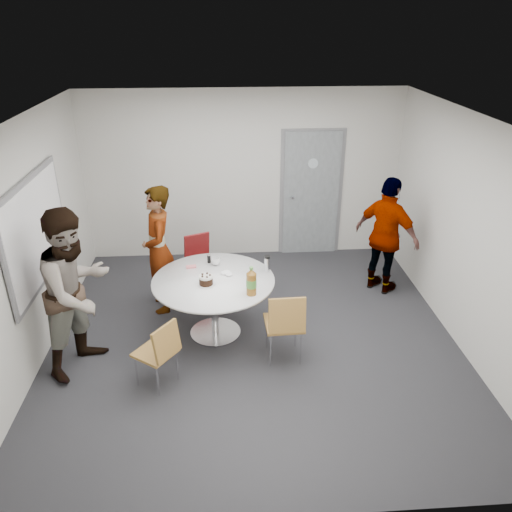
{
  "coord_description": "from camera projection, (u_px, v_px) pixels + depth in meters",
  "views": [
    {
      "loc": [
        -0.33,
        -5.18,
        3.68
      ],
      "look_at": [
        0.05,
        0.25,
        1.03
      ],
      "focal_mm": 35.0,
      "sensor_mm": 36.0,
      "label": 1
    }
  ],
  "objects": [
    {
      "name": "floor",
      "position": [
        254.0,
        338.0,
        6.28
      ],
      "size": [
        5.0,
        5.0,
        0.0
      ],
      "primitive_type": "plane",
      "color": "#232427",
      "rests_on": "ground"
    },
    {
      "name": "ceiling",
      "position": [
        253.0,
        120.0,
        5.09
      ],
      "size": [
        5.0,
        5.0,
        0.0
      ],
      "primitive_type": "plane",
      "rotation": [
        3.14,
        0.0,
        0.0
      ],
      "color": "silver",
      "rests_on": "wall_back"
    },
    {
      "name": "wall_back",
      "position": [
        243.0,
        176.0,
        7.93
      ],
      "size": [
        5.0,
        0.0,
        5.0
      ],
      "primitive_type": "plane",
      "rotation": [
        1.57,
        0.0,
        0.0
      ],
      "color": "beige",
      "rests_on": "floor"
    },
    {
      "name": "wall_left",
      "position": [
        29.0,
        247.0,
        5.53
      ],
      "size": [
        0.0,
        5.0,
        5.0
      ],
      "primitive_type": "plane",
      "rotation": [
        1.57,
        0.0,
        1.57
      ],
      "color": "beige",
      "rests_on": "floor"
    },
    {
      "name": "wall_right",
      "position": [
        466.0,
        234.0,
        5.84
      ],
      "size": [
        0.0,
        5.0,
        5.0
      ],
      "primitive_type": "plane",
      "rotation": [
        1.57,
        0.0,
        -1.57
      ],
      "color": "beige",
      "rests_on": "floor"
    },
    {
      "name": "wall_front",
      "position": [
        277.0,
        388.0,
        3.44
      ],
      "size": [
        5.0,
        0.0,
        5.0
      ],
      "primitive_type": "plane",
      "rotation": [
        -1.57,
        0.0,
        0.0
      ],
      "color": "beige",
      "rests_on": "floor"
    },
    {
      "name": "door",
      "position": [
        311.0,
        194.0,
        8.12
      ],
      "size": [
        1.02,
        0.17,
        2.12
      ],
      "color": "slate",
      "rests_on": "wall_back"
    },
    {
      "name": "whiteboard",
      "position": [
        37.0,
        231.0,
        5.67
      ],
      "size": [
        0.04,
        1.9,
        1.25
      ],
      "color": "slate",
      "rests_on": "wall_left"
    },
    {
      "name": "table",
      "position": [
        216.0,
        287.0,
        6.07
      ],
      "size": [
        1.49,
        1.49,
        1.13
      ],
      "color": "white",
      "rests_on": "floor"
    },
    {
      "name": "chair_near_left",
      "position": [
        160.0,
        349.0,
        5.27
      ],
      "size": [
        0.55,
        0.55,
        0.8
      ],
      "rotation": [
        0.0,
        0.0,
        0.94
      ],
      "color": "olive",
      "rests_on": "floor"
    },
    {
      "name": "chair_near_right",
      "position": [
        285.0,
        321.0,
        5.63
      ],
      "size": [
        0.45,
        0.48,
        0.91
      ],
      "rotation": [
        0.0,
        0.0,
        0.04
      ],
      "color": "olive",
      "rests_on": "floor"
    },
    {
      "name": "chair_far",
      "position": [
        200.0,
        257.0,
        7.21
      ],
      "size": [
        0.53,
        0.55,
        0.83
      ],
      "rotation": [
        0.0,
        0.0,
        3.54
      ],
      "color": "maroon",
      "rests_on": "floor"
    },
    {
      "name": "person_main",
      "position": [
        159.0,
        250.0,
        6.57
      ],
      "size": [
        0.53,
        0.7,
        1.74
      ],
      "primitive_type": "imported",
      "rotation": [
        0.0,
        0.0,
        -1.38
      ],
      "color": "#A5C6EA",
      "rests_on": "floor"
    },
    {
      "name": "person_left",
      "position": [
        77.0,
        291.0,
        5.42
      ],
      "size": [
        1.1,
        1.17,
        1.92
      ],
      "primitive_type": "imported",
      "rotation": [
        0.0,
        0.0,
        1.04
      ],
      "color": "white",
      "rests_on": "floor"
    },
    {
      "name": "person_right",
      "position": [
        387.0,
        236.0,
        7.02
      ],
      "size": [
        0.97,
        1.03,
        1.71
      ],
      "primitive_type": "imported",
      "rotation": [
        0.0,
        0.0,
        2.28
      ],
      "color": "black",
      "rests_on": "floor"
    }
  ]
}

